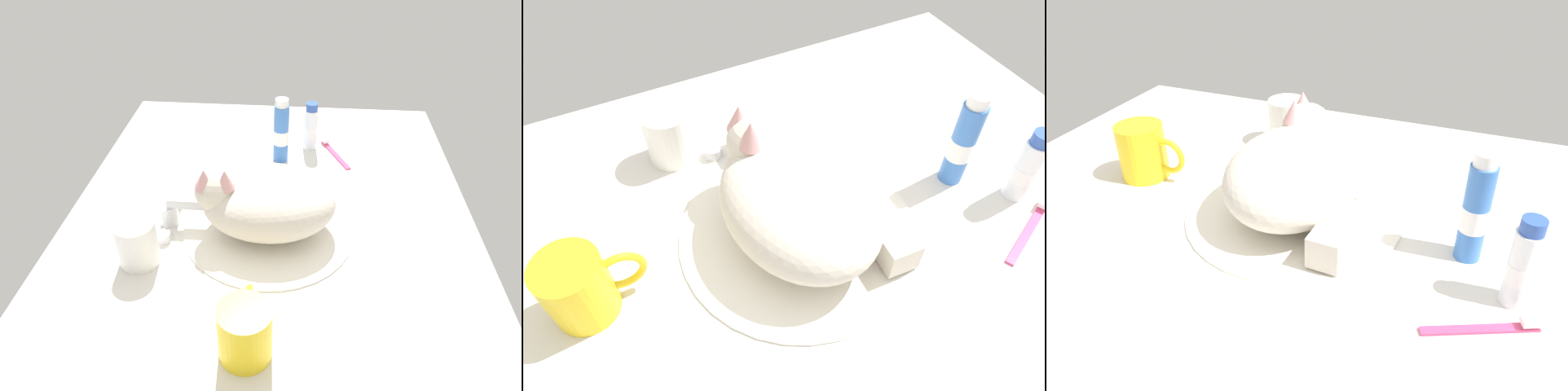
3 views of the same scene
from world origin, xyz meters
TOP-DOWN VIEW (x-y plane):
  - ground_plane at (0.00, 0.00)cm, footprint 110.00×82.50cm
  - sink_basin at (0.00, 0.00)cm, footprint 33.37×33.37cm
  - faucet at (0.00, 18.57)cm, footprint 13.21×10.10cm
  - cat at (0.20, 0.83)cm, footprint 21.98×26.66cm
  - coffee_mug at (-28.39, 1.40)cm, footprint 12.33×7.97cm
  - rinse_cup at (-11.00, 22.56)cm, footprint 7.28×7.28cm
  - toothpaste_bottle at (25.89, -1.14)cm, footprint 3.63×3.63cm
  - mouthwash_bottle at (32.12, -8.10)cm, footprint 3.40×3.40cm
  - toothbrush at (29.71, -14.11)cm, footprint 13.09×6.87cm

SIDE VIEW (x-z plane):
  - ground_plane at x=0.00cm, z-range -3.00..0.00cm
  - sink_basin at x=0.00cm, z-range 0.00..0.77cm
  - toothbrush at x=29.71cm, z-range -0.27..1.33cm
  - faucet at x=0.00cm, z-range -0.42..6.04cm
  - rinse_cup at x=-11.00cm, z-range 0.00..8.89cm
  - coffee_mug at x=-28.39cm, z-range 0.00..9.49cm
  - mouthwash_bottle at x=32.12cm, z-range -0.45..11.65cm
  - cat at x=0.20cm, z-range -0.35..14.27cm
  - toothpaste_bottle at x=25.89cm, z-range -0.49..15.28cm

